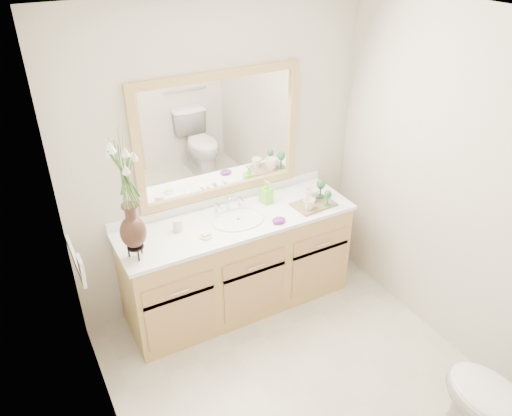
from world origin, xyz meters
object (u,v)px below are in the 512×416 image
flower_vase (126,182)px  tray (314,204)px  toilet (501,414)px  tumbler (178,225)px  soap_bottle (266,193)px

flower_vase → tray: bearing=0.1°
toilet → flower_vase: (-1.51, 1.82, 1.03)m
tumbler → flower_vase: bearing=-154.4°
tumbler → soap_bottle: 0.77m
toilet → soap_bottle: 2.16m
toilet → tumbler: 2.36m
tray → tumbler: bearing=166.5°
flower_vase → soap_bottle: (1.13, 0.23, -0.49)m
soap_bottle → tray: size_ratio=0.52×
flower_vase → tray: (1.44, 0.00, -0.56)m
flower_vase → tumbler: size_ratio=9.13×
tumbler → tray: 1.09m
toilet → tray: bearing=-87.6°
toilet → tray: (-0.08, 1.83, 0.47)m
soap_bottle → tray: 0.39m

